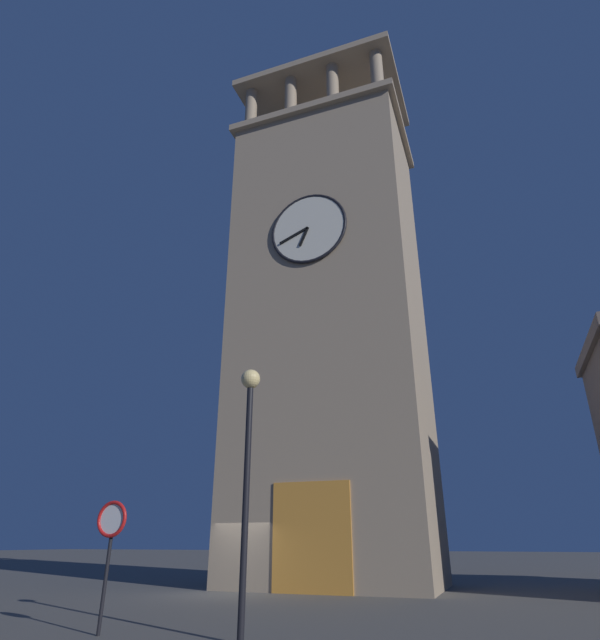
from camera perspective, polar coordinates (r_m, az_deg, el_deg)
name	(u,v)px	position (r m, az deg, el deg)	size (l,w,h in m)	color
ground_plane	(227,594)	(21.76, -8.07, -27.88)	(200.00, 200.00, 0.00)	#56544F
clocktower	(330,319)	(26.63, 3.36, 0.13)	(9.46, 7.01, 30.64)	gray
street_lamp	(248,443)	(11.65, -5.77, -13.42)	(0.44, 0.44, 5.46)	black
no_horn_sign	(111,528)	(13.01, -20.21, -20.85)	(0.78, 0.14, 2.65)	black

